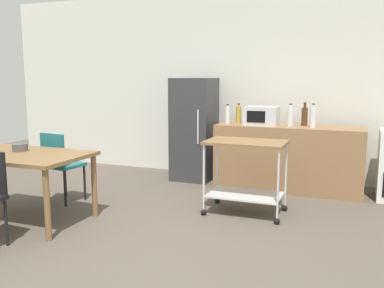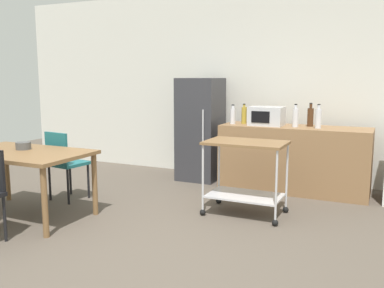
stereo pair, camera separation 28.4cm
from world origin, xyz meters
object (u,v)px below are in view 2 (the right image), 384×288
at_px(bottle_sesame_oil, 233,116).
at_px(fruit_bowl, 23,146).
at_px(bottle_soda, 310,117).
at_px(bottle_vinegar, 295,117).
at_px(bottle_sparkling_water, 244,115).
at_px(microwave, 267,116).
at_px(kitchen_cart, 245,165).
at_px(dining_table, 22,158).
at_px(chair_teal, 64,161).
at_px(refrigerator, 200,129).
at_px(bottle_hot_sauce, 318,118).

distance_m(bottle_sesame_oil, fruit_bowl, 2.82).
bearing_deg(bottle_soda, bottle_vinegar, -137.90).
relative_size(bottle_sparkling_water, microwave, 0.62).
bearing_deg(microwave, bottle_sesame_oil, -176.52).
bearing_deg(bottle_sesame_oil, microwave, 3.48).
distance_m(kitchen_cart, bottle_soda, 1.51).
bearing_deg(bottle_sesame_oil, dining_table, -125.62).
relative_size(kitchen_cart, bottle_vinegar, 2.94).
bearing_deg(bottle_sparkling_water, microwave, -12.54).
relative_size(bottle_sesame_oil, bottle_sparkling_water, 0.97).
relative_size(chair_teal, kitchen_cart, 0.98).
xyz_separation_m(bottle_soda, fruit_bowl, (-2.80, -2.38, -0.24)).
bearing_deg(microwave, kitchen_cart, -85.45).
distance_m(dining_table, chair_teal, 0.71).
xyz_separation_m(dining_table, refrigerator, (1.08, 2.49, 0.10)).
distance_m(bottle_sesame_oil, bottle_vinegar, 0.89).
xyz_separation_m(bottle_sesame_oil, bottle_vinegar, (0.89, 0.01, 0.01)).
relative_size(bottle_sesame_oil, bottle_vinegar, 0.90).
distance_m(bottle_hot_sauce, fruit_bowl, 3.67).
xyz_separation_m(bottle_sesame_oil, microwave, (0.49, 0.03, 0.01)).
bearing_deg(bottle_sparkling_water, bottle_vinegar, -7.33).
bearing_deg(bottle_soda, bottle_sparkling_water, -176.44).
distance_m(bottle_vinegar, bottle_soda, 0.23).
xyz_separation_m(bottle_sparkling_water, microwave, (0.35, -0.08, 0.00)).
bearing_deg(kitchen_cart, dining_table, -153.29).
relative_size(refrigerator, kitchen_cart, 1.70).
relative_size(dining_table, bottle_soda, 4.69).
height_order(refrigerator, microwave, refrigerator).
height_order(bottle_sesame_oil, bottle_vinegar, bottle_vinegar).
relative_size(dining_table, bottle_hot_sauce, 4.72).
height_order(bottle_sesame_oil, bottle_soda, bottle_soda).
distance_m(dining_table, bottle_sesame_oil, 2.87).
bearing_deg(bottle_hot_sauce, bottle_vinegar, 175.66).
bearing_deg(microwave, bottle_sparkling_water, 167.46).
xyz_separation_m(refrigerator, bottle_soda, (1.64, -0.00, 0.26)).
bearing_deg(bottle_hot_sauce, bottle_soda, 126.47).
distance_m(bottle_soda, bottle_hot_sauce, 0.22).
relative_size(bottle_soda, bottle_hot_sauce, 1.00).
xyz_separation_m(bottle_vinegar, fruit_bowl, (-2.63, -2.22, -0.24)).
bearing_deg(bottle_hot_sauce, fruit_bowl, -143.09).
bearing_deg(chair_teal, bottle_hot_sauce, -143.13).
relative_size(refrigerator, bottle_hot_sauce, 4.87).
xyz_separation_m(chair_teal, refrigerator, (1.09, 1.80, 0.26)).
xyz_separation_m(microwave, bottle_soda, (0.57, 0.14, 0.00)).
xyz_separation_m(bottle_sparkling_water, fruit_bowl, (-1.87, -2.32, -0.23)).
height_order(dining_table, refrigerator, refrigerator).
xyz_separation_m(chair_teal, bottle_hot_sauce, (2.86, 1.62, 0.52)).
bearing_deg(bottle_soda, bottle_hot_sauce, -53.53).
bearing_deg(kitchen_cart, bottle_hot_sauce, 62.81).
height_order(bottle_soda, fruit_bowl, bottle_soda).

